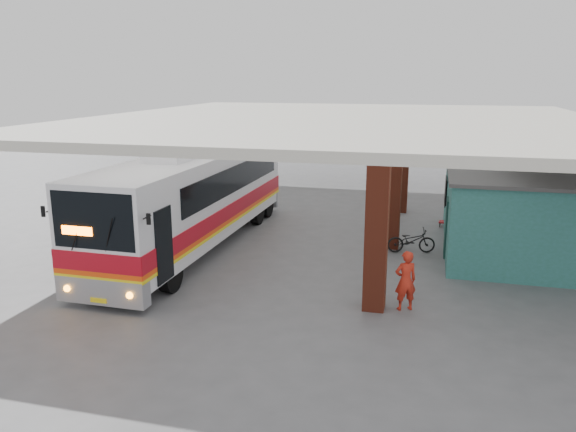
# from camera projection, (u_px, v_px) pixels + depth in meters

# --- Properties ---
(ground) EXTENTS (90.00, 90.00, 0.00)m
(ground) POSITION_uv_depth(u_px,v_px,m) (295.00, 266.00, 19.31)
(ground) COLOR #515154
(ground) RESTS_ON ground
(brick_columns) EXTENTS (20.10, 21.60, 4.35)m
(brick_columns) POSITION_uv_depth(u_px,v_px,m) (358.00, 180.00, 23.13)
(brick_columns) COLOR maroon
(brick_columns) RESTS_ON ground
(canopy_roof) EXTENTS (21.00, 23.00, 0.30)m
(canopy_roof) POSITION_uv_depth(u_px,v_px,m) (343.00, 120.00, 24.20)
(canopy_roof) COLOR silver
(canopy_roof) RESTS_ON brick_columns
(shop_building) EXTENTS (5.20, 8.20, 3.11)m
(shop_building) POSITION_uv_depth(u_px,v_px,m) (516.00, 208.00, 20.87)
(shop_building) COLOR #2A6B5C
(shop_building) RESTS_ON ground
(coach_bus) EXTENTS (2.92, 13.11, 3.80)m
(coach_bus) POSITION_uv_depth(u_px,v_px,m) (195.00, 198.00, 21.04)
(coach_bus) COLOR white
(coach_bus) RESTS_ON ground
(motorcycle) EXTENTS (1.84, 0.99, 0.92)m
(motorcycle) POSITION_uv_depth(u_px,v_px,m) (411.00, 240.00, 20.66)
(motorcycle) COLOR black
(motorcycle) RESTS_ON ground
(pedestrian) EXTENTS (0.74, 0.64, 1.71)m
(pedestrian) POSITION_uv_depth(u_px,v_px,m) (406.00, 281.00, 15.48)
(pedestrian) COLOR red
(pedestrian) RESTS_ON ground
(red_chair) EXTENTS (0.43, 0.43, 0.74)m
(red_chair) POSITION_uv_depth(u_px,v_px,m) (446.00, 219.00, 24.20)
(red_chair) COLOR red
(red_chair) RESTS_ON ground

